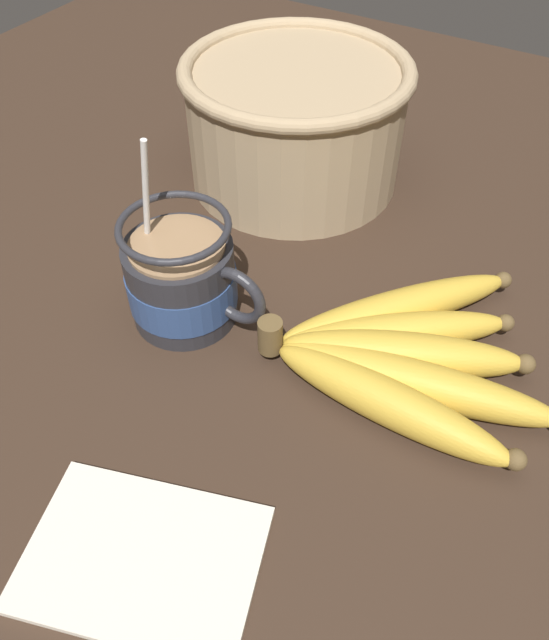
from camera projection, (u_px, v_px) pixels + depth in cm
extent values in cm
cube|color=#332319|center=(273.00, 376.00, 51.68)|extent=(138.35, 138.35, 3.11)
cylinder|color=#28282D|center=(182.00, 282.00, 51.81)|extent=(8.98, 8.98, 7.49)
cylinder|color=navy|center=(182.00, 285.00, 52.11)|extent=(9.18, 9.18, 3.33)
torus|color=#28282D|center=(236.00, 296.00, 49.18)|extent=(5.47, 0.90, 5.47)
cylinder|color=#997551|center=(176.00, 246.00, 49.02)|extent=(7.78, 7.78, 0.40)
torus|color=#28282D|center=(174.00, 226.00, 47.61)|extent=(8.98, 8.98, 0.60)
cylinder|color=silver|center=(147.00, 221.00, 48.96)|extent=(2.72, 0.50, 15.01)
ellipsoid|color=silver|center=(170.00, 294.00, 54.00)|extent=(3.00, 2.00, 0.80)
cylinder|color=brown|center=(270.00, 336.00, 49.18)|extent=(2.00, 2.00, 3.00)
ellipsoid|color=gold|center=(389.00, 400.00, 45.93)|extent=(19.00, 4.19, 3.50)
sphere|color=brown|center=(515.00, 462.00, 42.42)|extent=(1.58, 1.58, 1.58)
ellipsoid|color=gold|center=(415.00, 382.00, 47.12)|extent=(21.67, 7.52, 3.48)
ellipsoid|color=gold|center=(402.00, 354.00, 48.97)|extent=(18.71, 11.03, 3.59)
sphere|color=brown|center=(525.00, 364.00, 48.25)|extent=(1.61, 1.61, 1.61)
ellipsoid|color=gold|center=(396.00, 333.00, 50.73)|extent=(16.73, 13.87, 3.25)
sphere|color=brown|center=(505.00, 323.00, 51.48)|extent=(1.46, 1.46, 1.46)
ellipsoid|color=gold|center=(398.00, 309.00, 52.55)|extent=(15.80, 18.22, 3.31)
sphere|color=brown|center=(503.00, 280.00, 54.99)|extent=(1.49, 1.49, 1.49)
cylinder|color=tan|center=(295.00, 127.00, 64.50)|extent=(22.15, 22.15, 12.12)
torus|color=tan|center=(297.00, 70.00, 60.09)|extent=(23.25, 23.25, 1.55)
cube|color=beige|center=(143.00, 558.00, 39.33)|extent=(17.10, 14.17, 0.60)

